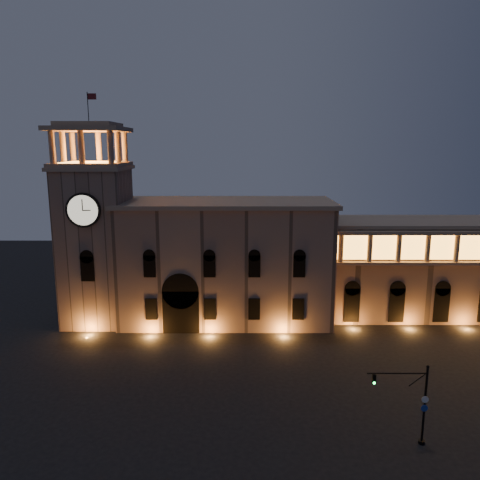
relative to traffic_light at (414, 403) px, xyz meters
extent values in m
plane|color=black|center=(-14.91, 8.30, -3.85)|extent=(160.00, 160.00, 0.00)
cube|color=#8A6C5A|center=(-16.91, 30.30, 4.65)|extent=(30.00, 12.00, 17.00)
cube|color=gray|center=(-16.91, 30.30, 13.45)|extent=(30.80, 12.80, 0.60)
cube|color=black|center=(-22.91, 24.90, -0.85)|extent=(5.00, 1.40, 6.00)
cylinder|color=black|center=(-22.91, 24.90, 2.15)|extent=(5.00, 1.40, 5.00)
cube|color=orange|center=(-22.91, 24.70, -1.05)|extent=(4.20, 0.20, 5.00)
cube|color=#8A6C5A|center=(-35.41, 29.30, 7.15)|extent=(9.00, 9.00, 22.00)
cube|color=gray|center=(-35.41, 29.30, 18.40)|extent=(9.80, 9.80, 0.50)
cylinder|color=black|center=(-35.41, 24.62, 13.15)|extent=(4.60, 0.35, 4.60)
cylinder|color=beige|center=(-35.41, 24.48, 13.15)|extent=(4.00, 0.12, 4.00)
cube|color=gray|center=(-35.41, 29.30, 18.90)|extent=(9.40, 9.40, 0.50)
cube|color=orange|center=(-35.41, 29.30, 19.20)|extent=(6.80, 6.80, 0.15)
cylinder|color=gray|center=(-39.21, 25.50, 21.25)|extent=(0.76, 0.76, 4.20)
cylinder|color=gray|center=(-35.41, 25.50, 21.25)|extent=(0.76, 0.76, 4.20)
cylinder|color=gray|center=(-31.61, 25.50, 21.25)|extent=(0.76, 0.76, 4.20)
cylinder|color=gray|center=(-39.21, 33.10, 21.25)|extent=(0.76, 0.76, 4.20)
cylinder|color=gray|center=(-35.41, 33.10, 21.25)|extent=(0.76, 0.76, 4.20)
cylinder|color=gray|center=(-31.61, 33.10, 21.25)|extent=(0.76, 0.76, 4.20)
cylinder|color=gray|center=(-39.21, 29.30, 21.25)|extent=(0.76, 0.76, 4.20)
cylinder|color=gray|center=(-31.61, 29.30, 21.25)|extent=(0.76, 0.76, 4.20)
cube|color=gray|center=(-35.41, 29.30, 23.65)|extent=(9.80, 9.80, 0.60)
cube|color=gray|center=(-35.41, 29.30, 24.25)|extent=(7.50, 7.50, 0.60)
cylinder|color=black|center=(-35.41, 29.30, 26.55)|extent=(0.10, 0.10, 4.00)
plane|color=#55181C|center=(-34.81, 29.30, 27.95)|extent=(1.20, 0.00, 1.20)
cube|color=#856655|center=(17.09, 32.30, 3.15)|extent=(40.00, 10.00, 14.00)
cube|color=gray|center=(17.09, 32.30, 10.40)|extent=(40.60, 10.60, 0.50)
cube|color=gray|center=(17.09, 26.80, 5.45)|extent=(40.00, 1.20, 0.40)
cube|color=gray|center=(17.09, 26.80, 9.75)|extent=(40.00, 1.40, 0.50)
cube|color=orange|center=(17.09, 27.35, 7.65)|extent=(38.00, 0.15, 3.60)
cylinder|color=gray|center=(-0.91, 26.80, 7.65)|extent=(0.70, 0.70, 4.00)
cylinder|color=gray|center=(3.09, 26.80, 7.65)|extent=(0.70, 0.70, 4.00)
cylinder|color=gray|center=(7.09, 26.80, 7.65)|extent=(0.70, 0.70, 4.00)
cylinder|color=gray|center=(11.09, 26.80, 7.65)|extent=(0.70, 0.70, 4.00)
cylinder|color=gray|center=(15.09, 26.80, 7.65)|extent=(0.70, 0.70, 4.00)
cylinder|color=black|center=(0.90, 0.01, -0.31)|extent=(0.20, 0.20, 7.08)
cylinder|color=black|center=(0.90, 0.01, -3.69)|extent=(0.57, 0.57, 0.30)
sphere|color=black|center=(0.90, 0.01, 3.34)|extent=(0.28, 0.28, 0.28)
cylinder|color=black|center=(-1.63, 0.00, 2.73)|extent=(5.06, 0.14, 0.12)
cube|color=black|center=(-3.55, 0.00, 2.22)|extent=(0.30, 0.28, 0.86)
cylinder|color=#0CE53F|center=(-3.55, -0.16, 1.94)|extent=(0.18, 0.08, 0.18)
cylinder|color=silver|center=(0.85, -0.13, 0.40)|extent=(0.61, 0.04, 0.61)
cylinder|color=navy|center=(0.85, -0.13, -0.41)|extent=(0.61, 0.04, 0.61)
camera|label=1|loc=(-14.77, -36.15, 21.43)|focal=35.00mm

